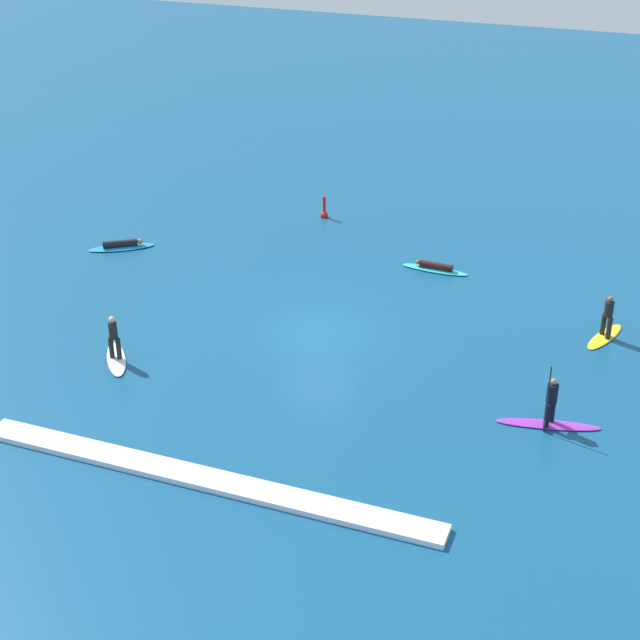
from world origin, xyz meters
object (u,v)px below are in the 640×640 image
Objects in this scene: surfer_on_white_board at (115,350)px; surfer_on_blue_board at (122,246)px; surfer_on_teal_board at (435,268)px; surfer_on_yellow_board at (606,325)px; marker_buoy at (324,213)px; surfer_on_purple_board at (550,412)px.

surfer_on_white_board reaches higher than surfer_on_blue_board.
surfer_on_teal_board is at bearing 107.06° from surfer_on_white_board.
surfer_on_yellow_board is 0.90× the size of surfer_on_blue_board.
surfer_on_teal_board is (13.60, 2.64, -0.00)m from surfer_on_blue_board.
surfer_on_yellow_board is 0.88× the size of surfer_on_teal_board.
surfer_on_yellow_board reaches higher than surfer_on_teal_board.
marker_buoy is at bearing 136.49° from surfer_on_white_board.
surfer_on_purple_board reaches higher than surfer_on_teal_board.
surfer_on_yellow_board is 6.61m from surfer_on_purple_board.
surfer_on_yellow_board is at bearing -111.83° from surfer_on_purple_board.
surfer_on_teal_board is (8.66, 11.26, -0.30)m from surfer_on_white_board.
surfer_on_teal_board is at bearing -31.69° from marker_buoy.
surfer_on_teal_board is at bearing -23.00° from surfer_on_blue_board.
surfer_on_yellow_board is 2.24× the size of marker_buoy.
surfer_on_blue_board is at bearing 174.42° from surfer_on_white_board.
surfer_on_yellow_board is at bearing -36.24° from surfer_on_blue_board.
surfer_on_purple_board reaches higher than surfer_on_blue_board.
surfer_on_teal_board is 7.62m from marker_buoy.
surfer_on_purple_board is 11.81m from surfer_on_teal_board.
surfer_on_yellow_board is (16.01, 7.80, 0.09)m from surfer_on_white_board.
surfer_on_white_board is at bearing -94.18° from surfer_on_blue_board.
surfer_on_white_board is 15.00m from surfer_on_purple_board.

